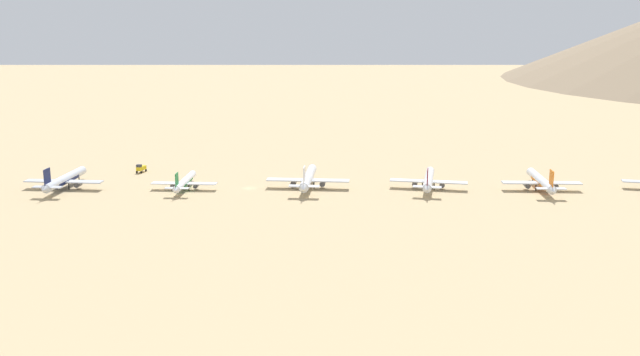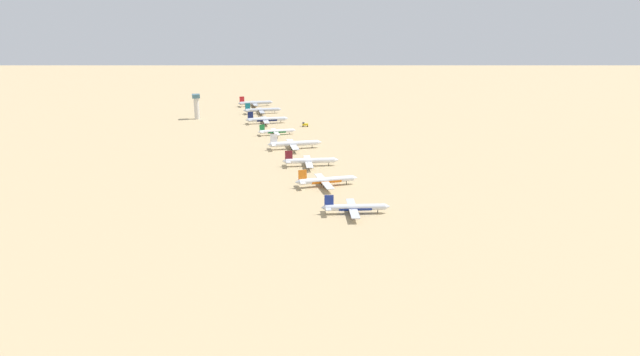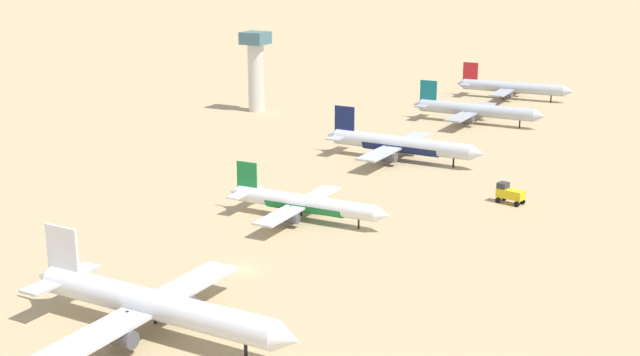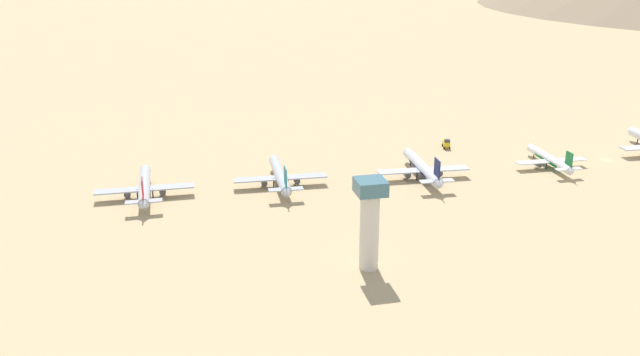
{
  "view_description": "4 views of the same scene",
  "coord_description": "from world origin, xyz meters",
  "px_view_note": "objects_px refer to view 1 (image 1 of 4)",
  "views": [
    {
      "loc": [
        -278.52,
        -40.32,
        68.78
      ],
      "look_at": [
        2.68,
        -28.81,
        3.95
      ],
      "focal_mm": 39.81,
      "sensor_mm": 36.0,
      "label": 1
    },
    {
      "loc": [
        -79.66,
        -427.0,
        104.61
      ],
      "look_at": [
        -1.71,
        -118.25,
        5.56
      ],
      "focal_mm": 31.45,
      "sensor_mm": 36.0,
      "label": 2
    },
    {
      "loc": [
        64.39,
        -101.68,
        47.5
      ],
      "look_at": [
        -7.64,
        41.5,
        3.4
      ],
      "focal_mm": 47.1,
      "sensor_mm": 36.0,
      "label": 3
    },
    {
      "loc": [
        -210.47,
        157.39,
        78.51
      ],
      "look_at": [
        -9.55,
        111.84,
        5.02
      ],
      "focal_mm": 38.06,
      "sensor_mm": 36.0,
      "label": 4
    }
  ],
  "objects_px": {
    "parked_jet_1": "(541,181)",
    "parked_jet_2": "(429,180)",
    "parked_jet_3": "(308,178)",
    "parked_jet_5": "(65,180)",
    "parked_jet_4": "(185,182)",
    "service_truck": "(141,168)"
  },
  "relations": [
    {
      "from": "parked_jet_1",
      "to": "parked_jet_2",
      "type": "relative_size",
      "value": 1.01
    },
    {
      "from": "parked_jet_2",
      "to": "parked_jet_3",
      "type": "relative_size",
      "value": 0.92
    },
    {
      "from": "parked_jet_1",
      "to": "parked_jet_2",
      "type": "height_order",
      "value": "parked_jet_1"
    },
    {
      "from": "parked_jet_5",
      "to": "parked_jet_3",
      "type": "bearing_deg",
      "value": -86.89
    },
    {
      "from": "parked_jet_1",
      "to": "parked_jet_4",
      "type": "relative_size",
      "value": 1.19
    },
    {
      "from": "parked_jet_2",
      "to": "parked_jet_4",
      "type": "distance_m",
      "value": 98.69
    },
    {
      "from": "parked_jet_3",
      "to": "parked_jet_5",
      "type": "height_order",
      "value": "parked_jet_3"
    },
    {
      "from": "parked_jet_1",
      "to": "service_truck",
      "type": "xyz_separation_m",
      "value": [
        25.55,
        170.21,
        -1.65
      ]
    },
    {
      "from": "parked_jet_4",
      "to": "service_truck",
      "type": "bearing_deg",
      "value": 41.34
    },
    {
      "from": "parked_jet_2",
      "to": "parked_jet_3",
      "type": "distance_m",
      "value": 48.89
    },
    {
      "from": "parked_jet_1",
      "to": "parked_jet_5",
      "type": "relative_size",
      "value": 0.98
    },
    {
      "from": "parked_jet_1",
      "to": "service_truck",
      "type": "distance_m",
      "value": 172.12
    },
    {
      "from": "parked_jet_3",
      "to": "parked_jet_4",
      "type": "bearing_deg",
      "value": 95.34
    },
    {
      "from": "parked_jet_4",
      "to": "parked_jet_5",
      "type": "distance_m",
      "value": 48.83
    },
    {
      "from": "parked_jet_2",
      "to": "parked_jet_1",
      "type": "bearing_deg",
      "value": -90.68
    },
    {
      "from": "parked_jet_3",
      "to": "parked_jet_4",
      "type": "distance_m",
      "value": 49.88
    },
    {
      "from": "parked_jet_4",
      "to": "parked_jet_3",
      "type": "bearing_deg",
      "value": -84.66
    },
    {
      "from": "parked_jet_5",
      "to": "parked_jet_1",
      "type": "bearing_deg",
      "value": -88.33
    },
    {
      "from": "parked_jet_2",
      "to": "service_truck",
      "type": "xyz_separation_m",
      "value": [
        25.02,
        125.34,
        -1.65
      ]
    },
    {
      "from": "parked_jet_1",
      "to": "parked_jet_5",
      "type": "bearing_deg",
      "value": 91.67
    },
    {
      "from": "parked_jet_5",
      "to": "parked_jet_2",
      "type": "bearing_deg",
      "value": -87.61
    },
    {
      "from": "parked_jet_2",
      "to": "parked_jet_5",
      "type": "relative_size",
      "value": 0.97
    }
  ]
}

